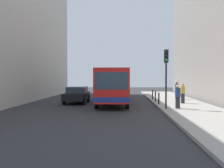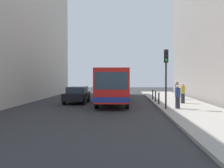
% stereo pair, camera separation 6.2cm
% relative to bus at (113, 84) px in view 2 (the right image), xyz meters
% --- Properties ---
extents(ground_plane, '(80.00, 80.00, 0.00)m').
position_rel_bus_xyz_m(ground_plane, '(0.35, -3.23, -1.73)').
color(ground_plane, '#2D2D30').
extents(sidewalk, '(4.40, 40.00, 0.15)m').
position_rel_bus_xyz_m(sidewalk, '(5.75, -3.23, -1.65)').
color(sidewalk, '#9E9991').
rests_on(sidewalk, ground).
extents(bus, '(2.78, 11.08, 3.00)m').
position_rel_bus_xyz_m(bus, '(0.00, 0.00, 0.00)').
color(bus, red).
rests_on(bus, ground).
extents(car_beside_bus, '(1.90, 4.42, 1.48)m').
position_rel_bus_xyz_m(car_beside_bus, '(-3.26, 0.26, -0.94)').
color(car_beside_bus, black).
rests_on(car_beside_bus, ground).
extents(car_behind_bus, '(2.11, 4.52, 1.48)m').
position_rel_bus_xyz_m(car_behind_bus, '(0.49, 9.07, -0.94)').
color(car_behind_bus, black).
rests_on(car_behind_bus, ground).
extents(traffic_light, '(0.28, 0.33, 4.10)m').
position_rel_bus_xyz_m(traffic_light, '(3.90, -5.03, 1.28)').
color(traffic_light, black).
rests_on(traffic_light, sidewalk).
extents(bollard_near, '(0.11, 0.11, 0.95)m').
position_rel_bus_xyz_m(bollard_near, '(3.80, -2.01, -1.10)').
color(bollard_near, black).
rests_on(bollard_near, sidewalk).
extents(bollard_mid, '(0.11, 0.11, 0.95)m').
position_rel_bus_xyz_m(bollard_mid, '(3.80, 0.33, -1.10)').
color(bollard_mid, black).
rests_on(bollard_mid, sidewalk).
extents(bollard_far, '(0.11, 0.11, 0.95)m').
position_rel_bus_xyz_m(bollard_far, '(3.80, 2.66, -1.10)').
color(bollard_far, black).
rests_on(bollard_far, sidewalk).
extents(pedestrian_near_signal, '(0.38, 0.38, 1.66)m').
position_rel_bus_xyz_m(pedestrian_near_signal, '(4.75, -4.83, -0.75)').
color(pedestrian_near_signal, '#26262D').
rests_on(pedestrian_near_signal, sidewalk).
extents(pedestrian_mid_sidewalk, '(0.38, 0.38, 1.68)m').
position_rel_bus_xyz_m(pedestrian_mid_sidewalk, '(5.92, -1.08, -0.74)').
color(pedestrian_mid_sidewalk, '#26262D').
rests_on(pedestrian_mid_sidewalk, sidewalk).
extents(pedestrian_far_sidewalk, '(0.38, 0.38, 1.77)m').
position_rel_bus_xyz_m(pedestrian_far_sidewalk, '(6.26, 3.16, -0.69)').
color(pedestrian_far_sidewalk, '#26262D').
rests_on(pedestrian_far_sidewalk, sidewalk).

